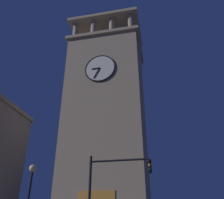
# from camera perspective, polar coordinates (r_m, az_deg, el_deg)

# --- Properties ---
(clocktower) EXTENTS (8.90, 7.14, 28.14)m
(clocktower) POSITION_cam_1_polar(r_m,az_deg,el_deg) (26.79, -1.35, -5.86)
(clocktower) COLOR gray
(clocktower) RESTS_ON ground_plane
(traffic_signal_near) EXTENTS (3.73, 0.41, 5.18)m
(traffic_signal_near) POSITION_cam_1_polar(r_m,az_deg,el_deg) (14.60, -0.27, -19.42)
(traffic_signal_near) COLOR black
(traffic_signal_near) RESTS_ON ground_plane
(street_lamp) EXTENTS (0.44, 0.44, 4.63)m
(street_lamp) POSITION_cam_1_polar(r_m,az_deg,el_deg) (15.46, -19.00, -19.39)
(street_lamp) COLOR black
(street_lamp) RESTS_ON ground_plane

